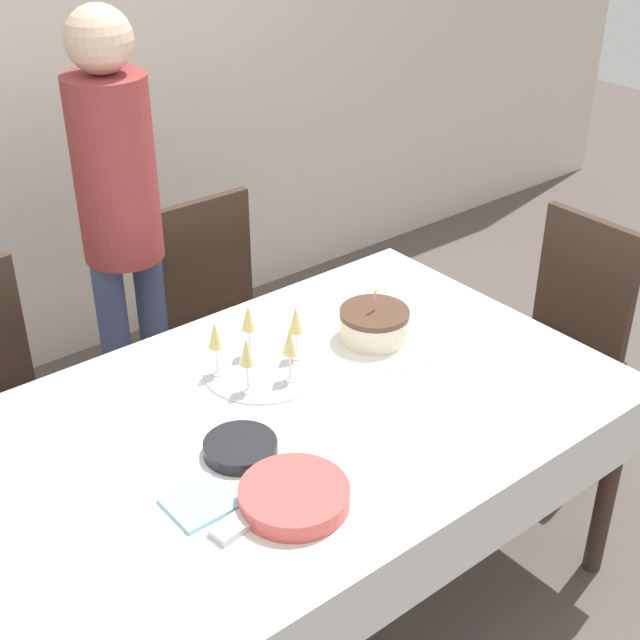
{
  "coord_description": "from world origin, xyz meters",
  "views": [
    {
      "loc": [
        -1.11,
        -1.62,
        2.21
      ],
      "look_at": [
        0.34,
        0.18,
        0.86
      ],
      "focal_mm": 50.0,
      "sensor_mm": 36.0,
      "label": 1
    }
  ],
  "objects": [
    {
      "name": "dining_chair_far_right",
      "position": [
        0.45,
        0.91,
        0.51
      ],
      "size": [
        0.43,
        0.43,
        0.94
      ],
      "color": "#38281E",
      "rests_on": "ground_plane"
    },
    {
      "name": "person_standing",
      "position": [
        0.14,
        1.03,
        1.01
      ],
      "size": [
        0.28,
        0.28,
        1.67
      ],
      "color": "#3F4C72",
      "rests_on": "ground_plane"
    },
    {
      "name": "plate_stack_dessert",
      "position": [
        -0.13,
        -0.07,
        0.76
      ],
      "size": [
        0.19,
        0.19,
        0.03
      ],
      "color": "black",
      "rests_on": "dining_table"
    },
    {
      "name": "champagne_tray",
      "position": [
        0.14,
        0.21,
        0.81
      ],
      "size": [
        0.36,
        0.36,
        0.18
      ],
      "color": "silver",
      "rests_on": "dining_table"
    },
    {
      "name": "plate_stack_main",
      "position": [
        -0.14,
        -0.31,
        0.76
      ],
      "size": [
        0.27,
        0.27,
        0.05
      ],
      "color": "#CC4C47",
      "rests_on": "dining_table"
    },
    {
      "name": "cake_knife",
      "position": [
        0.57,
        -0.06,
        0.74
      ],
      "size": [
        0.3,
        0.08,
        0.0
      ],
      "color": "silver",
      "rests_on": "dining_table"
    },
    {
      "name": "birthday_cake",
      "position": [
        0.53,
        0.14,
        0.79
      ],
      "size": [
        0.22,
        0.22,
        0.17
      ],
      "color": "beige",
      "rests_on": "dining_table"
    },
    {
      "name": "fork_pile",
      "position": [
        -0.27,
        -0.29,
        0.75
      ],
      "size": [
        0.18,
        0.08,
        0.02
      ],
      "color": "silver",
      "rests_on": "dining_table"
    },
    {
      "name": "napkin_pile",
      "position": [
        -0.32,
        -0.17,
        0.74
      ],
      "size": [
        0.15,
        0.15,
        0.01
      ],
      "color": "#8CC6E0",
      "rests_on": "dining_table"
    },
    {
      "name": "dining_table",
      "position": [
        0.0,
        0.0,
        0.64
      ],
      "size": [
        2.03,
        1.18,
        0.74
      ],
      "color": "white",
      "rests_on": "ground_plane"
    },
    {
      "name": "dining_chair_right_end",
      "position": [
        1.33,
        0.0,
        0.51
      ],
      "size": [
        0.42,
        0.42,
        0.94
      ],
      "color": "#38281E",
      "rests_on": "ground_plane"
    },
    {
      "name": "ground_plane",
      "position": [
        0.0,
        0.0,
        0.0
      ],
      "size": [
        12.0,
        12.0,
        0.0
      ],
      "primitive_type": "plane",
      "color": "#564C47"
    }
  ]
}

